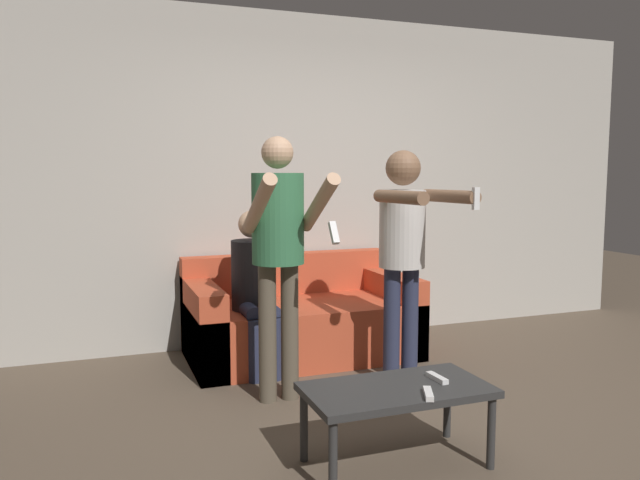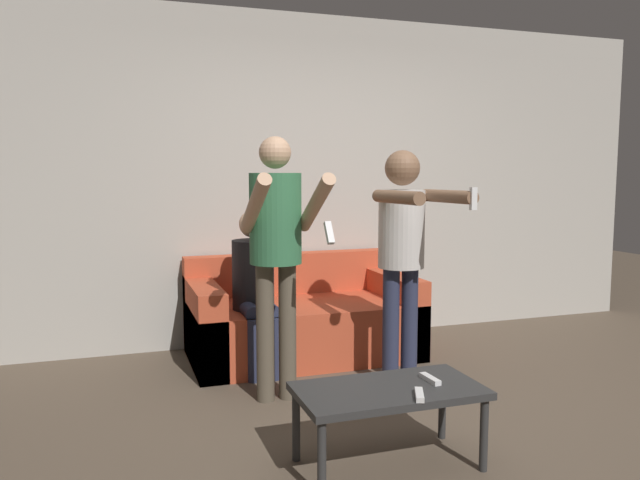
{
  "view_description": "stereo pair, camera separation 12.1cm",
  "coord_description": "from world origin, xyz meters",
  "px_view_note": "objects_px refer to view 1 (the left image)",
  "views": [
    {
      "loc": [
        -1.73,
        -2.89,
        1.42
      ],
      "look_at": [
        -0.24,
        1.14,
        0.95
      ],
      "focal_mm": 35.0,
      "sensor_mm": 36.0,
      "label": 1
    },
    {
      "loc": [
        -1.62,
        -2.93,
        1.42
      ],
      "look_at": [
        -0.24,
        1.14,
        0.95
      ],
      "focal_mm": 35.0,
      "sensor_mm": 36.0,
      "label": 2
    }
  ],
  "objects_px": {
    "couch": "(300,321)",
    "person_standing_right": "(404,240)",
    "person_standing_left": "(279,239)",
    "coffee_table": "(397,395)",
    "person_seated": "(255,284)",
    "remote_near": "(428,394)",
    "remote_far": "(437,378)"
  },
  "relations": [
    {
      "from": "couch",
      "to": "remote_near",
      "type": "xyz_separation_m",
      "value": [
        -0.07,
        -2.05,
        0.13
      ]
    },
    {
      "from": "person_seated",
      "to": "remote_near",
      "type": "distance_m",
      "value": 1.88
    },
    {
      "from": "couch",
      "to": "person_seated",
      "type": "distance_m",
      "value": 0.59
    },
    {
      "from": "remote_far",
      "to": "remote_near",
      "type": "bearing_deg",
      "value": -130.51
    },
    {
      "from": "person_standing_left",
      "to": "remote_near",
      "type": "relative_size",
      "value": 10.76
    },
    {
      "from": "person_standing_left",
      "to": "couch",
      "type": "bearing_deg",
      "value": 64.0
    },
    {
      "from": "coffee_table",
      "to": "remote_near",
      "type": "distance_m",
      "value": 0.19
    },
    {
      "from": "person_standing_left",
      "to": "remote_near",
      "type": "xyz_separation_m",
      "value": [
        0.36,
        -1.18,
        -0.61
      ]
    },
    {
      "from": "couch",
      "to": "person_standing_left",
      "type": "bearing_deg",
      "value": -116.0
    },
    {
      "from": "remote_near",
      "to": "remote_far",
      "type": "relative_size",
      "value": 1.0
    },
    {
      "from": "coffee_table",
      "to": "person_standing_right",
      "type": "bearing_deg",
      "value": 60.78
    },
    {
      "from": "person_standing_right",
      "to": "person_seated",
      "type": "height_order",
      "value": "person_standing_right"
    },
    {
      "from": "person_seated",
      "to": "coffee_table",
      "type": "bearing_deg",
      "value": -80.76
    },
    {
      "from": "couch",
      "to": "person_standing_right",
      "type": "relative_size",
      "value": 1.09
    },
    {
      "from": "person_standing_left",
      "to": "person_standing_right",
      "type": "height_order",
      "value": "person_standing_left"
    },
    {
      "from": "person_seated",
      "to": "coffee_table",
      "type": "xyz_separation_m",
      "value": [
        0.27,
        -1.67,
        -0.28
      ]
    },
    {
      "from": "couch",
      "to": "remote_near",
      "type": "distance_m",
      "value": 2.06
    },
    {
      "from": "couch",
      "to": "person_seated",
      "type": "xyz_separation_m",
      "value": [
        -0.41,
        -0.22,
        0.36
      ]
    },
    {
      "from": "person_standing_right",
      "to": "coffee_table",
      "type": "xyz_separation_m",
      "value": [
        -0.56,
        -1.01,
        -0.63
      ]
    },
    {
      "from": "couch",
      "to": "coffee_table",
      "type": "height_order",
      "value": "couch"
    },
    {
      "from": "couch",
      "to": "person_seated",
      "type": "relative_size",
      "value": 1.49
    },
    {
      "from": "person_standing_left",
      "to": "coffee_table",
      "type": "bearing_deg",
      "value": -74.39
    },
    {
      "from": "coffee_table",
      "to": "remote_near",
      "type": "xyz_separation_m",
      "value": [
        0.07,
        -0.17,
        0.06
      ]
    },
    {
      "from": "person_seated",
      "to": "remote_near",
      "type": "height_order",
      "value": "person_seated"
    },
    {
      "from": "person_seated",
      "to": "person_standing_left",
      "type": "bearing_deg",
      "value": -91.06
    },
    {
      "from": "couch",
      "to": "coffee_table",
      "type": "xyz_separation_m",
      "value": [
        -0.14,
        -1.88,
        0.08
      ]
    },
    {
      "from": "couch",
      "to": "coffee_table",
      "type": "distance_m",
      "value": 1.89
    },
    {
      "from": "person_standing_left",
      "to": "remote_far",
      "type": "height_order",
      "value": "person_standing_left"
    },
    {
      "from": "remote_near",
      "to": "remote_far",
      "type": "xyz_separation_m",
      "value": [
        0.15,
        0.18,
        0.0
      ]
    },
    {
      "from": "coffee_table",
      "to": "remote_far",
      "type": "relative_size",
      "value": 5.89
    },
    {
      "from": "person_standing_right",
      "to": "remote_near",
      "type": "relative_size",
      "value": 10.28
    },
    {
      "from": "remote_far",
      "to": "person_standing_right",
      "type": "bearing_deg",
      "value": 71.35
    }
  ]
}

